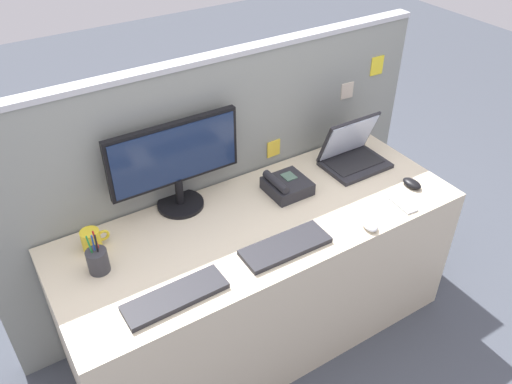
{
  "coord_description": "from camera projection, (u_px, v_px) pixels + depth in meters",
  "views": [
    {
      "loc": [
        -0.95,
        -1.47,
        2.16
      ],
      "look_at": [
        0.0,
        0.05,
        0.84
      ],
      "focal_mm": 36.44,
      "sensor_mm": 36.0,
      "label": 1
    }
  ],
  "objects": [
    {
      "name": "coffee_mug",
      "position": [
        92.0,
        239.0,
        2.09
      ],
      "size": [
        0.12,
        0.08,
        0.09
      ],
      "color": "yellow",
      "rests_on": "desk"
    },
    {
      "name": "computer_mouse_left_hand",
      "position": [
        412.0,
        183.0,
        2.45
      ],
      "size": [
        0.06,
        0.1,
        0.03
      ],
      "primitive_type": "ellipsoid",
      "rotation": [
        0.0,
        0.0,
        0.03
      ],
      "color": "black",
      "rests_on": "desk"
    },
    {
      "name": "desk_phone",
      "position": [
        286.0,
        186.0,
        2.4
      ],
      "size": [
        0.19,
        0.19,
        0.1
      ],
      "color": "#232328",
      "rests_on": "desk"
    },
    {
      "name": "cubicle_divider",
      "position": [
        220.0,
        186.0,
        2.55
      ],
      "size": [
        2.2,
        0.08,
        1.35
      ],
      "color": "gray",
      "rests_on": "ground_plane"
    },
    {
      "name": "keyboard_main",
      "position": [
        285.0,
        246.0,
        2.1
      ],
      "size": [
        0.38,
        0.15,
        0.02
      ],
      "primitive_type": "cube",
      "rotation": [
        0.0,
        0.0,
        -0.02
      ],
      "color": "#232328",
      "rests_on": "desk"
    },
    {
      "name": "cell_phone_silver_slab",
      "position": [
        404.0,
        205.0,
        2.34
      ],
      "size": [
        0.07,
        0.13,
        0.01
      ],
      "primitive_type": "cube",
      "rotation": [
        0.0,
        0.0,
        -0.08
      ],
      "color": "#B7BAC1",
      "rests_on": "desk"
    },
    {
      "name": "desktop_monitor",
      "position": [
        175.0,
        160.0,
        2.2
      ],
      "size": [
        0.59,
        0.21,
        0.41
      ],
      "color": "black",
      "rests_on": "desk"
    },
    {
      "name": "desk",
      "position": [
        262.0,
        279.0,
        2.47
      ],
      "size": [
        1.81,
        0.69,
        0.72
      ],
      "primitive_type": "cube",
      "color": "beige",
      "rests_on": "ground_plane"
    },
    {
      "name": "keyboard_spare",
      "position": [
        175.0,
        297.0,
        1.88
      ],
      "size": [
        0.39,
        0.13,
        0.02
      ],
      "primitive_type": "cube",
      "rotation": [
        0.0,
        0.0,
        0.02
      ],
      "color": "#232328",
      "rests_on": "desk"
    },
    {
      "name": "laptop",
      "position": [
        352.0,
        152.0,
        2.58
      ],
      "size": [
        0.31,
        0.23,
        0.25
      ],
      "color": "#232328",
      "rests_on": "desk"
    },
    {
      "name": "computer_mouse_right_hand",
      "position": [
        370.0,
        224.0,
        2.21
      ],
      "size": [
        0.09,
        0.11,
        0.03
      ],
      "primitive_type": "ellipsoid",
      "rotation": [
        0.0,
        0.0,
        -0.31
      ],
      "color": "silver",
      "rests_on": "desk"
    },
    {
      "name": "ground_plane",
      "position": [
        261.0,
        328.0,
        2.68
      ],
      "size": [
        10.0,
        10.0,
        0.0
      ],
      "primitive_type": "plane",
      "color": "#424751"
    },
    {
      "name": "pen_cup",
      "position": [
        98.0,
        261.0,
        1.98
      ],
      "size": [
        0.08,
        0.08,
        0.18
      ],
      "color": "#333338",
      "rests_on": "desk"
    }
  ]
}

